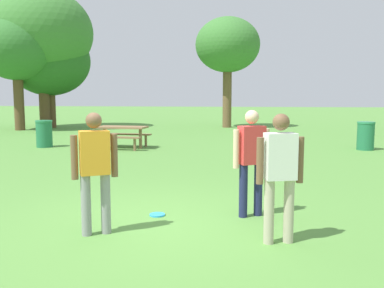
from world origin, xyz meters
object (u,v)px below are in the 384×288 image
Objects in this scene: trash_can_further_along at (44,134)px; tree_tall_left at (16,49)px; tree_broad_center at (42,33)px; picnic_table_near at (122,132)px; tree_far_right at (49,61)px; person_thrower at (95,165)px; frisbee at (157,215)px; person_catcher at (251,156)px; trash_can_beside_table at (366,136)px; tree_slender_mid at (228,46)px; person_bystander at (280,170)px.

trash_can_further_along is 9.01m from tree_tall_left.
picnic_table_near is at bearing -49.58° from tree_broad_center.
picnic_table_near is at bearing -51.79° from tree_far_right.
person_thrower is 0.28× the size of tree_tall_left.
person_thrower is 6.79× the size of frisbee.
picnic_table_near is 0.32× the size of tree_far_right.
person_catcher is 1.72m from frisbee.
trash_can_further_along is (-5.81, 7.93, 0.47)m from frisbee.
trash_can_beside_table is (3.95, 8.44, -0.46)m from person_catcher.
picnic_table_near is (-2.31, 8.95, -0.38)m from person_thrower.
frisbee is at bearing -122.11° from trash_can_beside_table.
picnic_table_near is 2.87m from trash_can_further_along.
tree_slender_mid is at bearing 10.70° from tree_broad_center.
frisbee is 0.04× the size of tree_tall_left.
picnic_table_near is at bearing 1.05° from trash_can_further_along.
trash_can_further_along is at bearing -121.20° from tree_slender_mid.
frisbee is 18.51m from tree_tall_left.
person_catcher is 18.22m from tree_slender_mid.
trash_can_beside_table is 11.22m from trash_can_further_along.
tree_tall_left reaches higher than picnic_table_near.
tree_broad_center reaches higher than tree_tall_left.
person_bystander is 0.22× the size of tree_broad_center.
picnic_table_near is 11.40m from tree_far_right.
frisbee is at bearing -58.57° from tree_broad_center.
tree_tall_left is (-9.89, 15.60, 3.28)m from person_thrower.
tree_tall_left is at bearing -116.53° from tree_broad_center.
picnic_table_near is (-4.72, 8.98, -0.38)m from person_bystander.
frisbee is (-1.44, -0.16, -0.93)m from person_catcher.
trash_can_beside_table reaches higher than frisbee.
tree_far_right is (0.81, 1.95, -0.48)m from tree_tall_left.
person_thrower reaches higher than trash_can_beside_table.
tree_slender_mid is at bearing 93.76° from person_catcher.
person_thrower is at bearing -123.15° from frisbee.
person_thrower is 2.40m from person_bystander.
tree_slender_mid is (-5.13, 9.37, 4.12)m from trash_can_beside_table.
frisbee is 19.58m from tree_far_right.
picnic_table_near reaches higher than frisbee.
tree_far_right reaches higher than person_thrower.
person_bystander reaches higher than frisbee.
tree_far_right is (0.10, 0.53, -1.49)m from tree_broad_center.
person_catcher is at bearing -47.03° from trash_can_further_along.
tree_tall_left is 1.88m from tree_broad_center.
tree_slender_mid reaches higher than person_catcher.
tree_far_right reaches higher than person_bystander.
person_bystander is at bearing -29.17° from frisbee.
person_bystander is 0.28× the size of tree_tall_left.
picnic_table_near is 8.35m from trash_can_beside_table.
person_thrower is 1.71× the size of trash_can_beside_table.
tree_slender_mid reaches higher than person_thrower.
tree_far_right is at bearing 152.11° from trash_can_beside_table.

